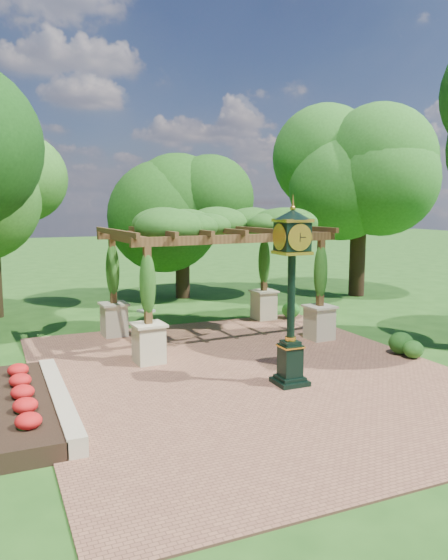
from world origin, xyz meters
name	(u,v)px	position (x,y,z in m)	size (l,w,h in m)	color
ground	(267,387)	(0.00, 0.00, 0.00)	(120.00, 120.00, 0.00)	#1E4714
brick_plaza	(248,374)	(0.00, 1.00, 0.02)	(10.00, 12.00, 0.04)	brown
border_wall	(59,400)	(-4.60, 0.50, 0.20)	(0.35, 5.00, 0.40)	#C6B793
flower_bed	(13,408)	(-5.50, 0.50, 0.18)	(1.50, 5.00, 0.36)	red
pedestal_clock	(292,281)	(0.55, -0.10, 2.49)	(0.83, 0.83, 4.16)	black
pergola	(215,233)	(0.69, 4.75, 3.34)	(6.70, 4.44, 4.07)	beige
sundial	(146,302)	(-0.19, 9.75, 0.42)	(0.69, 0.69, 0.95)	gray
shrub_front	(413,349)	(4.74, 0.42, 0.29)	(0.55, 0.55, 0.49)	#27611B
shrub_mid	(401,343)	(4.73, 0.89, 0.35)	(0.69, 0.69, 0.62)	#1A4714
shrub_back	(291,310)	(4.35, 6.32, 0.34)	(0.66, 0.66, 0.60)	#24681E
tree_north	(182,195)	(2.24, 12.30, 4.62)	(4.41, 4.41, 6.72)	#362315
tree_east_far	(361,159)	(9.83, 9.66, 6.20)	(5.10, 5.10, 9.02)	#331F13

